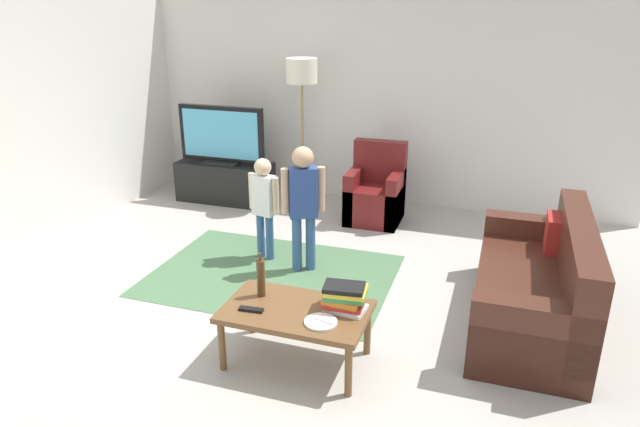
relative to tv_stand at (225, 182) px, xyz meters
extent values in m
plane|color=#B2ADA3|center=(1.83, -2.30, -0.24)|extent=(7.80, 7.80, 0.00)
cube|color=silver|center=(1.83, 0.70, 1.11)|extent=(6.00, 0.12, 2.70)
cube|color=#4C724C|center=(1.37, -1.75, -0.24)|extent=(2.20, 1.60, 0.01)
cube|color=black|center=(0.00, 0.00, 0.01)|extent=(1.20, 0.44, 0.50)
cube|color=black|center=(0.00, -0.05, -0.14)|extent=(1.10, 0.32, 0.03)
cube|color=black|center=(0.00, -0.02, 0.27)|extent=(0.44, 0.28, 0.03)
cube|color=black|center=(0.00, -0.02, 0.63)|extent=(1.10, 0.07, 0.68)
cube|color=#59B2D8|center=(0.00, -0.06, 0.63)|extent=(1.00, 0.01, 0.58)
cube|color=#472319|center=(3.61, -1.87, -0.03)|extent=(0.80, 1.80, 0.42)
cube|color=#472319|center=(3.91, -1.87, 0.19)|extent=(0.20, 1.80, 0.86)
cube|color=#472319|center=(3.61, -2.67, 0.06)|extent=(0.80, 0.20, 0.60)
cube|color=#472319|center=(3.61, -1.07, 0.06)|extent=(0.80, 0.20, 0.60)
cube|color=#B22823|center=(3.76, -1.32, 0.32)|extent=(0.10, 0.32, 0.32)
cube|color=maroon|center=(1.95, -0.10, -0.03)|extent=(0.60, 0.60, 0.42)
cube|color=maroon|center=(1.95, 0.12, 0.21)|extent=(0.60, 0.16, 0.90)
cube|color=maroon|center=(1.71, -0.10, 0.06)|extent=(0.12, 0.60, 0.60)
cube|color=maroon|center=(2.19, -0.10, 0.06)|extent=(0.12, 0.60, 0.60)
cylinder|color=#262626|center=(0.99, 0.15, -0.23)|extent=(0.28, 0.28, 0.02)
cylinder|color=#99844C|center=(0.99, 0.15, 0.52)|extent=(0.03, 0.03, 1.50)
cylinder|color=silver|center=(0.99, 0.15, 1.40)|extent=(0.36, 0.36, 0.28)
cylinder|color=#33598C|center=(1.11, -1.40, -0.01)|extent=(0.08, 0.08, 0.46)
cylinder|color=#33598C|center=(1.22, -1.42, -0.01)|extent=(0.08, 0.08, 0.46)
cube|color=white|center=(1.16, -1.41, 0.41)|extent=(0.24, 0.17, 0.39)
sphere|color=beige|center=(1.16, -1.41, 0.69)|extent=(0.16, 0.16, 0.16)
cylinder|color=beige|center=(1.03, -1.38, 0.43)|extent=(0.06, 0.06, 0.35)
cylinder|color=beige|center=(1.30, -1.44, 0.43)|extent=(0.06, 0.06, 0.35)
cylinder|color=#33598C|center=(1.56, -1.57, 0.03)|extent=(0.09, 0.09, 0.54)
cylinder|color=#33598C|center=(1.67, -1.51, 0.03)|extent=(0.09, 0.09, 0.54)
cube|color=#2D478C|center=(1.61, -1.54, 0.53)|extent=(0.29, 0.25, 0.46)
sphere|color=tan|center=(1.61, -1.54, 0.86)|extent=(0.19, 0.19, 0.19)
cylinder|color=tan|center=(1.47, -1.62, 0.55)|extent=(0.07, 0.07, 0.42)
cylinder|color=tan|center=(1.76, -1.46, 0.55)|extent=(0.07, 0.07, 0.42)
cube|color=brown|center=(2.06, -2.93, 0.16)|extent=(1.00, 0.60, 0.04)
cylinder|color=brown|center=(1.61, -3.18, -0.05)|extent=(0.05, 0.05, 0.38)
cylinder|color=brown|center=(2.51, -3.18, -0.05)|extent=(0.05, 0.05, 0.38)
cylinder|color=brown|center=(1.61, -2.68, -0.05)|extent=(0.05, 0.05, 0.38)
cylinder|color=brown|center=(2.51, -2.68, -0.05)|extent=(0.05, 0.05, 0.38)
cube|color=white|center=(2.39, -2.83, 0.19)|extent=(0.29, 0.22, 0.03)
cube|color=red|center=(2.38, -2.84, 0.22)|extent=(0.28, 0.18, 0.03)
cube|color=orange|center=(2.37, -2.82, 0.25)|extent=(0.26, 0.23, 0.04)
cube|color=#388C4C|center=(2.39, -2.83, 0.29)|extent=(0.30, 0.24, 0.03)
cube|color=yellow|center=(2.39, -2.83, 0.32)|extent=(0.29, 0.24, 0.03)
cube|color=black|center=(2.38, -2.84, 0.35)|extent=(0.29, 0.21, 0.03)
cylinder|color=#4C3319|center=(1.76, -2.83, 0.31)|extent=(0.06, 0.06, 0.28)
cylinder|color=#4C3319|center=(1.76, -2.83, 0.48)|extent=(0.02, 0.02, 0.06)
cube|color=black|center=(1.78, -3.05, 0.19)|extent=(0.17, 0.06, 0.02)
cylinder|color=white|center=(2.28, -3.05, 0.18)|extent=(0.22, 0.22, 0.02)
cube|color=silver|center=(2.30, -3.05, 0.19)|extent=(0.15, 0.05, 0.01)
camera|label=1|loc=(3.31, -6.14, 2.17)|focal=32.07mm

